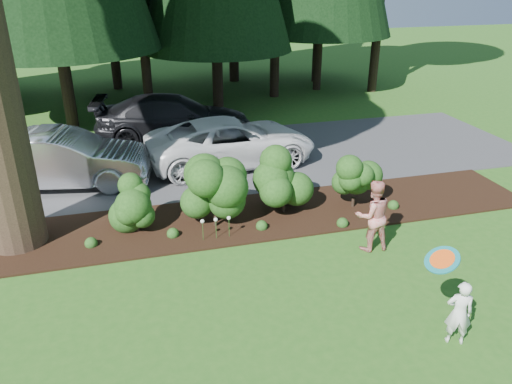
{
  "coord_description": "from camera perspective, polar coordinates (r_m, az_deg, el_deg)",
  "views": [
    {
      "loc": [
        -2.01,
        -7.38,
        5.68
      ],
      "look_at": [
        0.51,
        1.95,
        1.3
      ],
      "focal_mm": 35.0,
      "sensor_mm": 36.0,
      "label": 1
    }
  ],
  "objects": [
    {
      "name": "car_white_suv",
      "position": [
        15.44,
        -2.83,
        5.76
      ],
      "size": [
        5.42,
        2.88,
        1.45
      ],
      "primitive_type": "imported",
      "rotation": [
        0.0,
        0.0,
        1.66
      ],
      "color": "white",
      "rests_on": "driveway"
    },
    {
      "name": "frisbee",
      "position": [
        8.03,
        20.5,
        -7.26
      ],
      "size": [
        0.49,
        0.53,
        0.32
      ],
      "color": "#16747D",
      "rests_on": "ground"
    },
    {
      "name": "shrub_row",
      "position": [
        11.92,
        -0.29,
        0.27
      ],
      "size": [
        6.53,
        1.6,
        1.61
      ],
      "color": "#1C4114",
      "rests_on": "ground"
    },
    {
      "name": "car_silver_wagon",
      "position": [
        14.84,
        -21.18,
        3.54
      ],
      "size": [
        4.96,
        2.49,
        1.56
      ],
      "primitive_type": "imported",
      "rotation": [
        0.0,
        0.0,
        1.39
      ],
      "color": "silver",
      "rests_on": "driveway"
    },
    {
      "name": "car_dark_suv",
      "position": [
        17.93,
        -9.34,
        8.34
      ],
      "size": [
        5.7,
        3.0,
        1.58
      ],
      "primitive_type": "imported",
      "rotation": [
        0.0,
        0.0,
        1.42
      ],
      "color": "black",
      "rests_on": "driveway"
    },
    {
      "name": "child",
      "position": [
        8.89,
        22.2,
        -12.66
      ],
      "size": [
        0.5,
        0.42,
        1.17
      ],
      "primitive_type": "imported",
      "rotation": [
        0.0,
        0.0,
        2.75
      ],
      "color": "white",
      "rests_on": "ground"
    },
    {
      "name": "ground",
      "position": [
        9.52,
        0.09,
        -12.22
      ],
      "size": [
        80.0,
        80.0,
        0.0
      ],
      "primitive_type": "plane",
      "color": "#275A19",
      "rests_on": "ground"
    },
    {
      "name": "mulch_bed",
      "position": [
        12.2,
        -3.92,
        -3.27
      ],
      "size": [
        16.0,
        2.5,
        0.05
      ],
      "primitive_type": "cube",
      "color": "black",
      "rests_on": "ground"
    },
    {
      "name": "driveway",
      "position": [
        16.04,
        -6.96,
        3.53
      ],
      "size": [
        22.0,
        6.0,
        0.03
      ],
      "primitive_type": "cube",
      "color": "#38383A",
      "rests_on": "ground"
    },
    {
      "name": "adult",
      "position": [
        10.98,
        13.19,
        -2.63
      ],
      "size": [
        0.82,
        0.65,
        1.62
      ],
      "primitive_type": "imported",
      "rotation": [
        0.0,
        0.0,
        3.09
      ],
      "color": "red",
      "rests_on": "ground"
    },
    {
      "name": "lily_cluster",
      "position": [
        11.2,
        -4.62,
        -3.27
      ],
      "size": [
        0.69,
        0.09,
        0.57
      ],
      "color": "#1C4114",
      "rests_on": "ground"
    }
  ]
}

